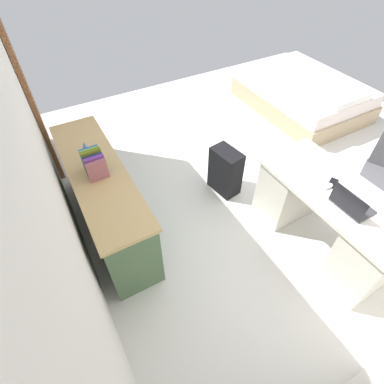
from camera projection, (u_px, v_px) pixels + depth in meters
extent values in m
plane|color=silver|center=(267.00, 173.00, 3.85)|extent=(5.77, 5.77, 0.00)
cube|color=silver|center=(30.00, 142.00, 2.07)|extent=(4.34, 0.10, 2.70)
cube|color=brown|center=(26.00, 87.00, 3.32)|extent=(0.88, 0.05, 2.04)
cube|color=silver|center=(339.00, 193.00, 2.62)|extent=(1.45, 0.68, 0.04)
cube|color=beige|center=(369.00, 258.00, 2.59)|extent=(0.41, 0.60, 0.69)
cube|color=beige|center=(290.00, 188.00, 3.18)|extent=(0.41, 0.60, 0.69)
cylinder|color=black|center=(366.00, 209.00, 3.40)|extent=(0.52, 0.52, 0.04)
cylinder|color=black|center=(373.00, 198.00, 3.27)|extent=(0.06, 0.06, 0.42)
cube|color=#4C4C51|center=(384.00, 181.00, 3.09)|extent=(0.61, 0.61, 0.08)
cube|color=#4C6B47|center=(105.00, 201.00, 3.01)|extent=(1.76, 0.44, 0.76)
cube|color=tan|center=(96.00, 171.00, 2.72)|extent=(1.80, 0.48, 0.04)
cube|color=#415B3C|center=(143.00, 230.00, 2.97)|extent=(0.67, 0.01, 0.26)
cube|color=#415B3C|center=(117.00, 181.00, 3.45)|extent=(0.67, 0.01, 0.26)
cube|color=tan|center=(300.00, 100.00, 4.88)|extent=(1.90, 1.40, 0.28)
cube|color=silver|center=(304.00, 86.00, 4.71)|extent=(1.84, 1.34, 0.20)
cube|color=white|center=(341.00, 95.00, 4.19)|extent=(0.48, 0.68, 0.10)
cube|color=black|center=(225.00, 171.00, 3.46)|extent=(0.39, 0.27, 0.57)
cube|color=#333338|center=(352.00, 206.00, 2.48)|extent=(0.31, 0.22, 0.02)
cube|color=black|center=(348.00, 202.00, 2.37)|extent=(0.31, 0.02, 0.19)
ellipsoid|color=white|center=(328.00, 186.00, 2.63)|extent=(0.06, 0.10, 0.03)
cube|color=black|center=(333.00, 183.00, 2.67)|extent=(0.12, 0.15, 0.01)
cube|color=#9A575E|center=(98.00, 171.00, 2.55)|extent=(0.04, 0.17, 0.19)
cube|color=#693284|center=(96.00, 167.00, 2.57)|extent=(0.04, 0.17, 0.21)
cube|color=navy|center=(95.00, 165.00, 2.60)|extent=(0.03, 0.17, 0.20)
cube|color=#616C18|center=(93.00, 161.00, 2.61)|extent=(0.04, 0.17, 0.23)
cube|color=#62AD44|center=(92.00, 159.00, 2.64)|extent=(0.04, 0.17, 0.21)
cube|color=#2E56A1|center=(91.00, 157.00, 2.67)|extent=(0.03, 0.17, 0.20)
cone|color=#4C7FBF|center=(85.00, 147.00, 2.85)|extent=(0.08, 0.08, 0.11)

